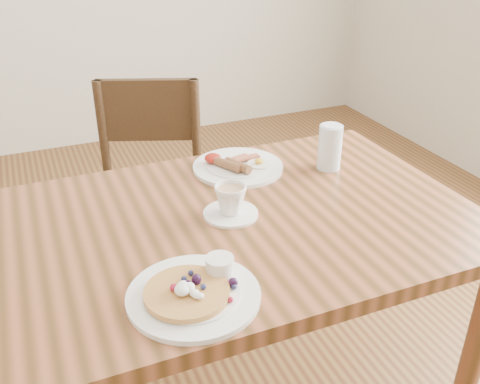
{
  "coord_description": "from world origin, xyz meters",
  "views": [
    {
      "loc": [
        -0.45,
        -1.08,
        1.44
      ],
      "look_at": [
        0.0,
        0.0,
        0.82
      ],
      "focal_mm": 40.0,
      "sensor_mm": 36.0,
      "label": 1
    }
  ],
  "objects_px": {
    "breakfast_plate": "(237,166)",
    "water_glass": "(330,147)",
    "chair_far": "(150,189)",
    "dining_table": "(240,249)",
    "pancake_plate": "(195,291)",
    "teacup_saucer": "(230,202)"
  },
  "relations": [
    {
      "from": "chair_far",
      "to": "teacup_saucer",
      "type": "relative_size",
      "value": 6.29
    },
    {
      "from": "pancake_plate",
      "to": "chair_far",
      "type": "bearing_deg",
      "value": 82.08
    },
    {
      "from": "pancake_plate",
      "to": "water_glass",
      "type": "bearing_deg",
      "value": 36.68
    },
    {
      "from": "dining_table",
      "to": "pancake_plate",
      "type": "distance_m",
      "value": 0.35
    },
    {
      "from": "chair_far",
      "to": "breakfast_plate",
      "type": "xyz_separation_m",
      "value": [
        0.17,
        -0.47,
        0.27
      ]
    },
    {
      "from": "breakfast_plate",
      "to": "water_glass",
      "type": "relative_size",
      "value": 2.01
    },
    {
      "from": "water_glass",
      "to": "pancake_plate",
      "type": "bearing_deg",
      "value": -143.32
    },
    {
      "from": "breakfast_plate",
      "to": "water_glass",
      "type": "distance_m",
      "value": 0.28
    },
    {
      "from": "water_glass",
      "to": "breakfast_plate",
      "type": "bearing_deg",
      "value": 159.16
    },
    {
      "from": "water_glass",
      "to": "dining_table",
      "type": "bearing_deg",
      "value": -155.64
    },
    {
      "from": "pancake_plate",
      "to": "water_glass",
      "type": "height_order",
      "value": "water_glass"
    },
    {
      "from": "chair_far",
      "to": "pancake_plate",
      "type": "relative_size",
      "value": 3.26
    },
    {
      "from": "breakfast_plate",
      "to": "water_glass",
      "type": "height_order",
      "value": "water_glass"
    },
    {
      "from": "pancake_plate",
      "to": "breakfast_plate",
      "type": "relative_size",
      "value": 1.0
    },
    {
      "from": "breakfast_plate",
      "to": "dining_table",
      "type": "bearing_deg",
      "value": -110.83
    },
    {
      "from": "chair_far",
      "to": "breakfast_plate",
      "type": "relative_size",
      "value": 3.26
    },
    {
      "from": "breakfast_plate",
      "to": "teacup_saucer",
      "type": "xyz_separation_m",
      "value": [
        -0.12,
        -0.24,
        0.03
      ]
    },
    {
      "from": "dining_table",
      "to": "breakfast_plate",
      "type": "distance_m",
      "value": 0.3
    },
    {
      "from": "pancake_plate",
      "to": "teacup_saucer",
      "type": "bearing_deg",
      "value": 55.59
    },
    {
      "from": "pancake_plate",
      "to": "teacup_saucer",
      "type": "relative_size",
      "value": 1.93
    },
    {
      "from": "chair_far",
      "to": "breakfast_plate",
      "type": "height_order",
      "value": "chair_far"
    },
    {
      "from": "teacup_saucer",
      "to": "water_glass",
      "type": "xyz_separation_m",
      "value": [
        0.38,
        0.15,
        0.03
      ]
    }
  ]
}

